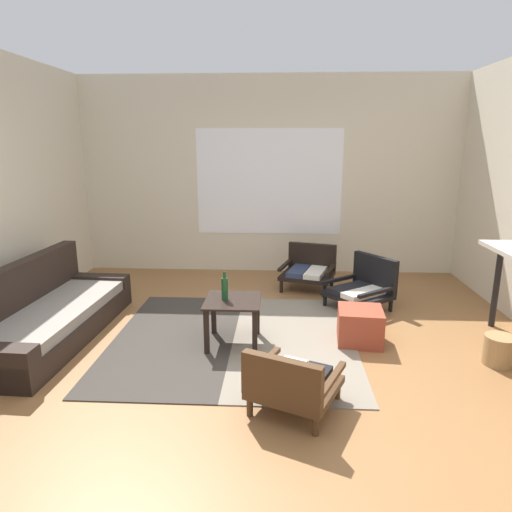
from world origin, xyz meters
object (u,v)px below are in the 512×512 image
Objects in this scene: couch at (46,316)px; wicker_basket at (500,350)px; armchair_by_window at (309,268)px; armchair_striped_foreground at (292,383)px; armchair_corner at (363,286)px; glass_bottle at (225,288)px; ottoman_orange at (360,326)px; coffee_table at (233,310)px.

couch is 4.06m from wicker_basket.
armchair_by_window is 1.04× the size of armchair_striped_foreground.
armchair_by_window is (2.58, 1.68, 0.04)m from couch.
armchair_by_window is at bearing 33.08° from couch.
armchair_corner is 1.79m from glass_bottle.
armchair_striped_foreground is 1.34m from ottoman_orange.
coffee_table is 1.29× the size of ottoman_orange.
glass_bottle is at bearing -144.12° from armchair_corner.
couch is 7.87× the size of glass_bottle.
glass_bottle is (-1.43, -1.04, 0.29)m from armchair_corner.
armchair_corner reaches higher than ottoman_orange.
armchair_striped_foreground is (0.51, -1.07, -0.11)m from coffee_table.
armchair_corner is at bearing 124.79° from wicker_basket.
coffee_table is at bearing -142.84° from armchair_corner.
coffee_table is 0.71× the size of armchair_striped_foreground.
coffee_table is 2.29m from wicker_basket.
couch is 2.95m from ottoman_orange.
ottoman_orange is at bearing 60.62° from armchair_striped_foreground.
wicker_basket is (1.47, -2.01, -0.13)m from armchair_by_window.
glass_bottle reaches higher than armchair_corner.
ottoman_orange is at bearing -76.99° from armchair_by_window.
armchair_striped_foreground is 2.27m from armchair_corner.
ottoman_orange reaches higher than wicker_basket.
wicker_basket is (1.10, -0.37, -0.04)m from ottoman_orange.
armchair_corner is 3.24× the size of wicker_basket.
ottoman_orange is at bearing 4.77° from coffee_table.
armchair_by_window is at bearing 63.50° from glass_bottle.
armchair_by_window reaches higher than ottoman_orange.
armchair_corner is 0.96m from ottoman_orange.
glass_bottle is at bearing -175.28° from ottoman_orange.
armchair_corner reaches higher than wicker_basket.
coffee_table is 2.02× the size of wicker_basket.
couch reaches higher than coffee_table.
armchair_corner reaches higher than coffee_table.
glass_bottle is (-0.58, 1.07, 0.32)m from armchair_striped_foreground.
couch is 2.50× the size of armchair_corner.
ottoman_orange is at bearing 4.72° from glass_bottle.
armchair_by_window is 2.96× the size of wicker_basket.
couch is 2.73× the size of armchair_by_window.
armchair_by_window is 2.49m from wicker_basket.
armchair_striped_foreground is at bearing -64.51° from coffee_table.
armchair_corner reaches higher than armchair_striped_foreground.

